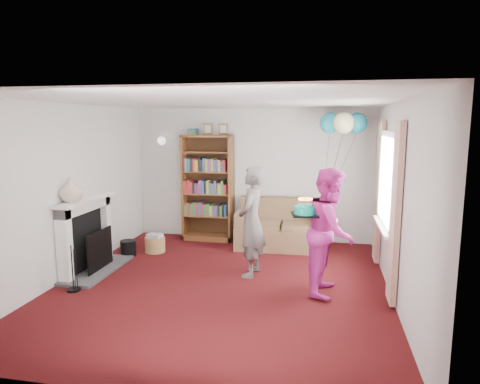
% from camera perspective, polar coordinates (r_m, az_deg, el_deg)
% --- Properties ---
extents(ground, '(5.00, 5.00, 0.00)m').
position_cam_1_polar(ground, '(6.07, -2.46, -12.30)').
color(ground, black).
rests_on(ground, ground).
extents(wall_back, '(4.50, 0.02, 2.50)m').
position_cam_1_polar(wall_back, '(8.16, 1.63, 2.36)').
color(wall_back, silver).
rests_on(wall_back, ground).
extents(wall_left, '(0.02, 5.00, 2.50)m').
position_cam_1_polar(wall_left, '(6.63, -21.88, 0.10)').
color(wall_left, silver).
rests_on(wall_left, ground).
extents(wall_right, '(0.02, 5.00, 2.50)m').
position_cam_1_polar(wall_right, '(5.64, 20.35, -1.31)').
color(wall_right, silver).
rests_on(wall_right, ground).
extents(ceiling, '(4.50, 5.00, 0.01)m').
position_cam_1_polar(ceiling, '(5.65, -2.64, 12.05)').
color(ceiling, white).
rests_on(ceiling, wall_back).
extents(fireplace, '(0.55, 1.80, 1.12)m').
position_cam_1_polar(fireplace, '(6.85, -19.42, -5.80)').
color(fireplace, '#3F3F42').
rests_on(fireplace, ground).
extents(window_bay, '(0.14, 2.02, 2.20)m').
position_cam_1_polar(window_bay, '(6.23, 18.98, -0.73)').
color(window_bay, white).
rests_on(window_bay, ground).
extents(wall_sconce, '(0.16, 0.23, 0.16)m').
position_cam_1_polar(wall_sconce, '(8.44, -10.39, 6.73)').
color(wall_sconce, gold).
rests_on(wall_sconce, ground).
extents(bookcase, '(0.95, 0.42, 2.21)m').
position_cam_1_polar(bookcase, '(8.18, -4.25, 0.42)').
color(bookcase, '#472B14').
rests_on(bookcase, ground).
extents(sofa, '(1.62, 0.86, 0.86)m').
position_cam_1_polar(sofa, '(7.82, 5.66, -4.89)').
color(sofa, brown).
rests_on(sofa, ground).
extents(wicker_basket, '(0.35, 0.35, 0.32)m').
position_cam_1_polar(wicker_basket, '(7.63, -11.27, -6.79)').
color(wicker_basket, '#A8834E').
rests_on(wicker_basket, ground).
extents(person_striped, '(0.44, 0.62, 1.62)m').
position_cam_1_polar(person_striped, '(6.22, 1.55, -3.94)').
color(person_striped, black).
rests_on(person_striped, ground).
extents(person_magenta, '(0.73, 0.88, 1.66)m').
position_cam_1_polar(person_magenta, '(5.71, 11.94, -5.13)').
color(person_magenta, '#CD2993').
rests_on(person_magenta, ground).
extents(birthday_cake, '(0.32, 0.32, 0.22)m').
position_cam_1_polar(birthday_cake, '(5.51, 8.66, -2.42)').
color(birthday_cake, black).
rests_on(birthday_cake, ground).
extents(balloons, '(0.79, 0.79, 1.74)m').
position_cam_1_polar(balloons, '(7.43, 13.61, 8.93)').
color(balloons, '#3F3F3F').
rests_on(balloons, ground).
extents(mantel_vase, '(0.35, 0.35, 0.34)m').
position_cam_1_polar(mantel_vase, '(6.43, -21.58, 0.26)').
color(mantel_vase, beige).
rests_on(mantel_vase, fireplace).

